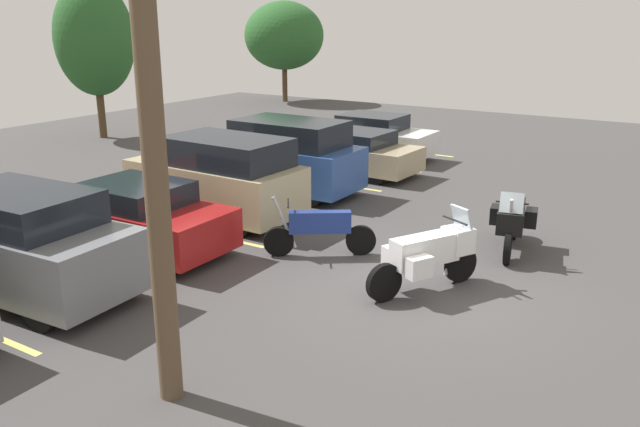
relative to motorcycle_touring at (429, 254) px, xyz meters
name	(u,v)px	position (x,y,z in m)	size (l,w,h in m)	color
ground	(423,291)	(0.02, 0.07, -0.73)	(44.00, 44.00, 0.10)	#423F3F
motorcycle_touring	(429,254)	(0.00, 0.00, 0.00)	(2.16, 1.33, 1.44)	black
motorcycle_second	(512,221)	(2.70, -0.65, -0.01)	(2.23, 1.01, 1.42)	black
motorcycle_third	(319,230)	(0.45, 2.55, -0.14)	(1.39, 1.92, 1.24)	black
parking_stripes	(138,246)	(-1.11, 6.07, -0.67)	(24.19, 4.63, 0.01)	#EAE066
car_grey	(18,243)	(-3.88, 5.90, 0.24)	(2.04, 4.50, 1.86)	slate
car_red	(131,217)	(-1.29, 6.01, 0.02)	(1.86, 4.47, 1.44)	maroon
car_champagne	(218,178)	(1.38, 5.96, 0.29)	(2.00, 4.29, 1.96)	#C1B289
car_blue	(283,156)	(4.10, 6.01, 0.31)	(1.90, 4.40, 1.99)	#2D519E
car_tan	(347,152)	(7.01, 5.68, -0.03)	(1.99, 4.60, 1.33)	tan
car_white	(368,136)	(9.34, 6.21, 0.03)	(1.78, 4.47, 1.46)	white
utility_pole	(147,67)	(-4.86, 1.42, 3.44)	(1.48, 1.22, 8.00)	brown
tree_rear	(284,36)	(19.91, 17.10, 2.85)	(4.27, 4.27, 5.34)	#4C3823
tree_center_right	(94,39)	(7.06, 16.78, 3.09)	(2.97, 2.97, 5.93)	#4C3823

